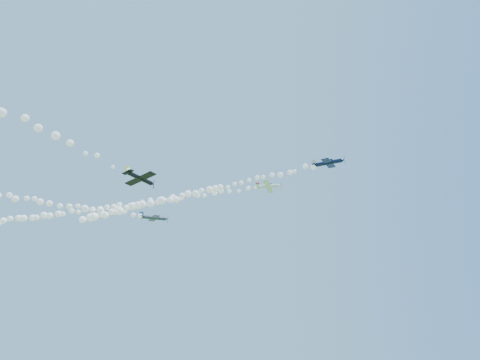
{
  "coord_description": "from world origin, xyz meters",
  "views": [
    {
      "loc": [
        1.78,
        -85.2,
        2.0
      ],
      "look_at": [
        1.12,
        -4.97,
        47.21
      ],
      "focal_mm": 30.0,
      "sensor_mm": 36.0,
      "label": 1
    }
  ],
  "objects_px": {
    "plane_white": "(268,186)",
    "plane_navy": "(328,163)",
    "plane_grey": "(154,218)",
    "plane_black": "(140,178)"
  },
  "relations": [
    {
      "from": "plane_white",
      "to": "plane_grey",
      "type": "xyz_separation_m",
      "value": [
        -30.39,
        3.58,
        -7.48
      ]
    },
    {
      "from": "plane_white",
      "to": "plane_black",
      "type": "bearing_deg",
      "value": -108.22
    },
    {
      "from": "plane_grey",
      "to": "plane_black",
      "type": "bearing_deg",
      "value": -103.1
    },
    {
      "from": "plane_navy",
      "to": "plane_black",
      "type": "xyz_separation_m",
      "value": [
        -36.85,
        -23.12,
        -17.18
      ]
    },
    {
      "from": "plane_white",
      "to": "plane_navy",
      "type": "relative_size",
      "value": 0.95
    },
    {
      "from": "plane_grey",
      "to": "plane_black",
      "type": "distance_m",
      "value": 42.37
    },
    {
      "from": "plane_white",
      "to": "plane_navy",
      "type": "xyz_separation_m",
      "value": [
        13.3,
        -13.67,
        -1.24
      ]
    },
    {
      "from": "plane_black",
      "to": "plane_navy",
      "type": "bearing_deg",
      "value": -20.99
    },
    {
      "from": "plane_navy",
      "to": "plane_grey",
      "type": "height_order",
      "value": "plane_navy"
    },
    {
      "from": "plane_white",
      "to": "plane_navy",
      "type": "bearing_deg",
      "value": -31.36
    }
  ]
}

